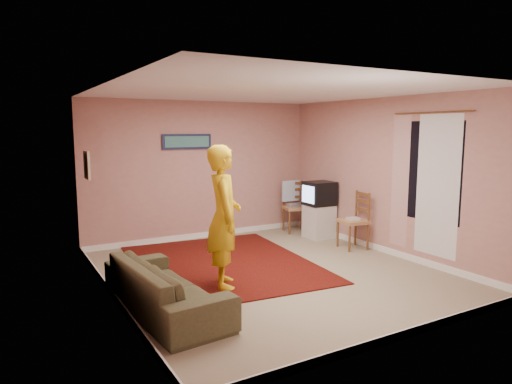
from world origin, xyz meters
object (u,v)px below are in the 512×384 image
chair_a (296,202)px  tv_cabinet (319,221)px  chair_b (353,214)px  person (224,217)px  sofa (165,286)px  crt_tv (319,193)px

chair_a → tv_cabinet: bearing=-65.6°
chair_a → chair_b: (0.12, -1.58, -0.01)m
chair_a → chair_b: bearing=-71.2°
tv_cabinet → chair_b: chair_b is taller
chair_a → person: 3.49m
chair_b → tv_cabinet: bearing=-170.3°
sofa → tv_cabinet: bearing=-66.7°
tv_cabinet → crt_tv: crt_tv is taller
tv_cabinet → crt_tv: 0.54m
tv_cabinet → chair_a: size_ratio=1.14×
tv_cabinet → person: 3.27m
chair_a → sofa: size_ratio=0.28×
chair_a → person: person is taller
chair_b → chair_a: bearing=-166.5°
sofa → person: size_ratio=1.07×
tv_cabinet → person: person is taller
crt_tv → chair_b: crt_tv is taller
chair_b → sofa: chair_b is taller
tv_cabinet → chair_b: (0.01, -0.95, 0.29)m
tv_cabinet → chair_a: chair_a is taller
tv_cabinet → sofa: bearing=-151.8°
chair_b → sofa: bearing=-65.0°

